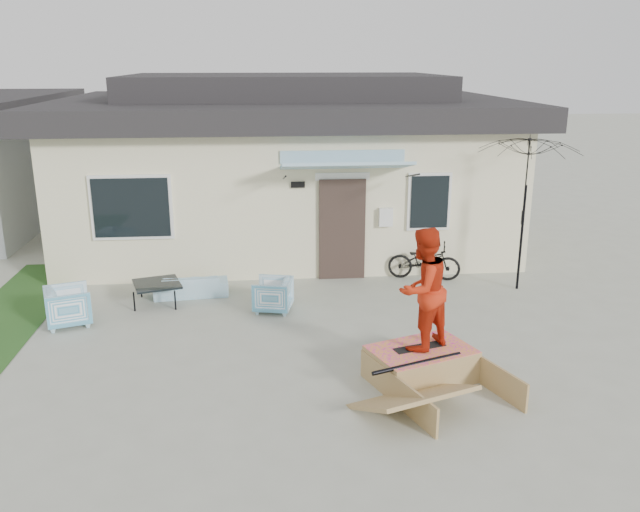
{
  "coord_description": "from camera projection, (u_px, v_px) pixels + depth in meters",
  "views": [
    {
      "loc": [
        -0.65,
        -8.54,
        4.43
      ],
      "look_at": [
        0.3,
        1.8,
        1.3
      ],
      "focal_mm": 36.96,
      "sensor_mm": 36.0,
      "label": 1
    }
  ],
  "objects": [
    {
      "name": "coffee_table",
      "position": [
        158.0,
        293.0,
        12.34
      ],
      "size": [
        1.02,
        1.02,
        0.41
      ],
      "primitive_type": "cube",
      "rotation": [
        0.0,
        0.0,
        0.29
      ],
      "color": "black",
      "rests_on": "ground"
    },
    {
      "name": "ground",
      "position": [
        311.0,
        379.0,
        9.48
      ],
      "size": [
        90.0,
        90.0,
        0.0
      ],
      "primitive_type": "plane",
      "color": "#999C8C",
      "rests_on": "ground"
    },
    {
      "name": "patio_umbrella",
      "position": [
        525.0,
        203.0,
        12.69
      ],
      "size": [
        2.31,
        2.2,
        2.2
      ],
      "color": "black",
      "rests_on": "ground"
    },
    {
      "name": "skateboard",
      "position": [
        420.0,
        347.0,
        9.37
      ],
      "size": [
        0.79,
        0.41,
        0.05
      ],
      "primitive_type": "cube",
      "rotation": [
        0.0,
        0.0,
        0.3
      ],
      "color": "black",
      "rests_on": "skate_ramp"
    },
    {
      "name": "bicycle",
      "position": [
        424.0,
        257.0,
        13.63
      ],
      "size": [
        1.58,
        0.89,
        0.96
      ],
      "primitive_type": "imported",
      "rotation": [
        0.0,
        0.0,
        1.31
      ],
      "color": "black",
      "rests_on": "ground"
    },
    {
      "name": "skate_ramp",
      "position": [
        421.0,
        364.0,
        9.4
      ],
      "size": [
        1.97,
        2.24,
        0.47
      ],
      "primitive_type": null,
      "rotation": [
        0.0,
        0.0,
        0.36
      ],
      "color": "#9D7C49",
      "rests_on": "ground"
    },
    {
      "name": "house",
      "position": [
        286.0,
        161.0,
        16.54
      ],
      "size": [
        10.8,
        8.49,
        4.1
      ],
      "color": "beige",
      "rests_on": "ground"
    },
    {
      "name": "armchair_left",
      "position": [
        68.0,
        304.0,
        11.32
      ],
      "size": [
        0.87,
        0.9,
        0.74
      ],
      "primitive_type": "imported",
      "rotation": [
        0.0,
        0.0,
        1.9
      ],
      "color": "#4296BC",
      "rests_on": "ground"
    },
    {
      "name": "skater",
      "position": [
        423.0,
        287.0,
        9.11
      ],
      "size": [
        1.08,
        1.04,
        1.75
      ],
      "primitive_type": "imported",
      "rotation": [
        0.0,
        0.0,
        3.77
      ],
      "color": "red",
      "rests_on": "skateboard"
    },
    {
      "name": "armchair_right",
      "position": [
        273.0,
        293.0,
        11.95
      ],
      "size": [
        0.74,
        0.77,
        0.67
      ],
      "primitive_type": "imported",
      "rotation": [
        0.0,
        0.0,
        -1.8
      ],
      "color": "#4296BC",
      "rests_on": "ground"
    },
    {
      "name": "loveseat",
      "position": [
        191.0,
        282.0,
        12.74
      ],
      "size": [
        1.45,
        0.54,
        0.55
      ],
      "primitive_type": "imported",
      "rotation": [
        0.0,
        0.0,
        3.23
      ],
      "color": "#4296BC",
      "rests_on": "ground"
    }
  ]
}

